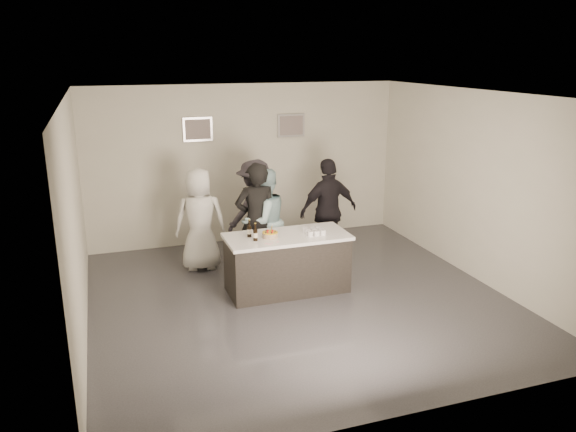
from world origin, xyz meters
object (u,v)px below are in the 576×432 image
object	(u,v)px
beer_bottle_a	(249,229)
beer_bottle_b	(255,232)
cake	(270,235)
person_guest_right	(329,211)
person_main_black	(256,221)
person_guest_left	(200,219)
person_guest_back	(256,210)
bar_counter	(287,263)
person_main_blue	(264,222)

from	to	relation	value
beer_bottle_a	beer_bottle_b	distance (m)	0.20
cake	person_guest_right	distance (m)	1.72
person_main_black	person_guest_right	size ratio (longest dim) A/B	1.04
person_guest_right	person_main_black	bearing A→B (deg)	6.44
person_guest_left	person_guest_back	world-z (taller)	person_guest_back
beer_bottle_a	person_guest_back	xyz separation A→B (m)	(0.51, 1.48, -0.14)
person_guest_right	person_guest_left	bearing A→B (deg)	-14.53
beer_bottle_a	person_guest_right	world-z (taller)	person_guest_right
bar_counter	person_main_black	size ratio (longest dim) A/B	0.98
person_guest_left	person_guest_back	xyz separation A→B (m)	(1.03, 0.23, 0.02)
bar_counter	person_guest_back	xyz separation A→B (m)	(-0.05, 1.58, 0.44)
cake	person_guest_back	bearing A→B (deg)	82.02
cake	person_guest_back	size ratio (longest dim) A/B	0.13
person_main_blue	person_guest_back	world-z (taller)	person_guest_back
cake	beer_bottle_a	size ratio (longest dim) A/B	0.90
cake	person_guest_back	world-z (taller)	person_guest_back
bar_counter	person_guest_left	size ratio (longest dim) A/B	1.07
person_main_black	person_guest_right	xyz separation A→B (m)	(1.38, 0.30, -0.04)
beer_bottle_a	cake	bearing A→B (deg)	-24.02
cake	beer_bottle_a	world-z (taller)	beer_bottle_a
beer_bottle_b	bar_counter	bearing A→B (deg)	10.81
cake	bar_counter	bearing A→B (deg)	5.53
bar_counter	person_guest_right	xyz separation A→B (m)	(1.10, 1.01, 0.46)
beer_bottle_b	person_guest_back	xyz separation A→B (m)	(0.47, 1.68, -0.14)
beer_bottle_b	cake	bearing A→B (deg)	16.48
person_main_black	person_main_blue	xyz separation A→B (m)	(0.17, 0.14, -0.07)
beer_bottle_b	person_guest_left	size ratio (longest dim) A/B	0.15
person_guest_right	beer_bottle_a	bearing A→B (deg)	23.06
beer_bottle_a	person_main_black	distance (m)	0.68
cake	beer_bottle_a	xyz separation A→B (m)	(-0.28, 0.13, 0.09)
person_main_black	cake	bearing A→B (deg)	90.27
cake	person_guest_right	bearing A→B (deg)	37.10
beer_bottle_a	beer_bottle_b	bearing A→B (deg)	-79.15
bar_counter	person_guest_right	distance (m)	1.57
bar_counter	beer_bottle_b	world-z (taller)	beer_bottle_b
person_main_black	person_guest_back	bearing A→B (deg)	-104.94
cake	beer_bottle_b	bearing A→B (deg)	-163.52
cake	person_main_blue	world-z (taller)	person_main_blue
beer_bottle_a	person_main_black	bearing A→B (deg)	65.49
person_main_black	beer_bottle_a	bearing A→B (deg)	65.42
beer_bottle_b	person_main_black	size ratio (longest dim) A/B	0.14
person_guest_left	person_main_blue	bearing A→B (deg)	162.67
person_main_black	person_guest_right	world-z (taller)	person_main_black
beer_bottle_b	person_guest_left	bearing A→B (deg)	111.00
bar_counter	beer_bottle_b	bearing A→B (deg)	-169.19
bar_counter	person_guest_left	bearing A→B (deg)	128.61
person_main_black	person_main_blue	bearing A→B (deg)	-140.76
bar_counter	person_guest_left	xyz separation A→B (m)	(-1.08, 1.35, 0.42)
person_guest_right	cake	bearing A→B (deg)	31.34
cake	person_guest_left	distance (m)	1.59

